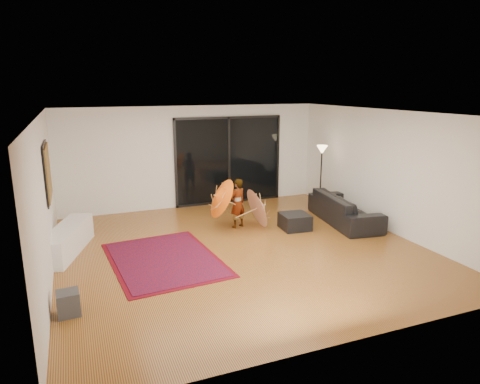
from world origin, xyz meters
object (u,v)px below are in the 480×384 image
ottoman (295,221)px  child (238,203)px  media_console (67,240)px  sofa (344,209)px

ottoman → child: 1.38m
media_console → ottoman: media_console is taller
ottoman → child: child is taller
media_console → ottoman: size_ratio=3.03×
media_console → ottoman: (4.85, -0.37, -0.08)m
sofa → ottoman: sofa is taller
ottoman → child: size_ratio=0.54×
media_console → sofa: size_ratio=0.81×
ottoman → media_console: bearing=175.6°
media_console → child: 3.70m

